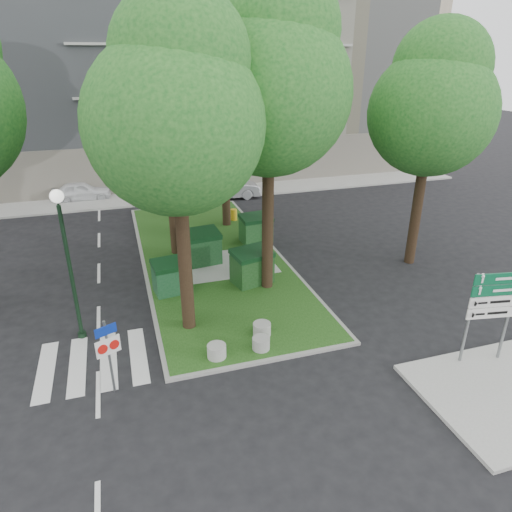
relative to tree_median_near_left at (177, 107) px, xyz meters
name	(u,v)px	position (x,y,z in m)	size (l,w,h in m)	color
ground	(252,364)	(1.41, -2.56, -7.32)	(120.00, 120.00, 0.00)	black
median_island	(212,258)	(1.91, 5.44, -7.26)	(6.00, 16.00, 0.12)	#1C4112
median_kerb	(212,258)	(1.91, 5.44, -7.27)	(6.30, 16.30, 0.10)	gray
sidewalk_corner	(512,393)	(7.91, -6.06, -7.26)	(5.00, 4.00, 0.12)	#999993
building_sidewalk	(171,196)	(1.41, 15.94, -7.26)	(42.00, 3.00, 0.12)	#999993
zebra_crossing	(123,357)	(-2.34, -1.06, -7.31)	(5.00, 3.00, 0.01)	silver
apartment_building	(148,64)	(1.41, 23.44, 0.68)	(41.00, 12.00, 16.00)	tan
tree_median_near_left	(177,107)	(0.00, 0.00, 0.00)	(5.20, 5.20, 10.53)	black
tree_median_near_right	(271,76)	(3.50, 2.00, 0.67)	(5.60, 5.60, 11.46)	black
tree_median_mid	(166,99)	(0.50, 6.50, -0.34)	(4.80, 4.80, 9.99)	black
tree_median_far	(224,62)	(3.70, 9.50, 1.00)	(5.80, 5.80, 11.93)	black
tree_street_right	(434,101)	(10.50, 2.50, -0.33)	(5.00, 5.00, 10.06)	black
dumpster_a	(172,276)	(-0.27, 2.61, -6.55)	(1.56, 1.19, 1.34)	#103C1D
dumpster_b	(201,247)	(1.33, 4.92, -6.46)	(1.78, 1.34, 1.54)	#103A17
dumpster_c	(252,266)	(2.93, 2.43, -6.49)	(1.79, 1.45, 1.46)	#10340F
dumpster_d	(256,228)	(4.41, 6.63, -6.52)	(1.60, 1.20, 1.40)	#144117
bollard_left	(217,351)	(0.43, -2.06, -6.99)	(0.59, 0.59, 0.42)	#9D9E98
bollard_right	(261,343)	(1.86, -2.06, -7.00)	(0.56, 0.56, 0.40)	gray
bollard_mid	(262,329)	(2.13, -1.32, -6.98)	(0.60, 0.60, 0.43)	#969591
litter_bin	(234,215)	(4.17, 10.02, -6.89)	(0.36, 0.36, 0.62)	gold
street_lamp	(66,249)	(-3.60, 0.52, -4.12)	(0.40, 0.40, 5.08)	black
traffic_sign_pole	(108,347)	(-2.64, -2.58, -5.85)	(0.64, 0.31, 2.29)	slate
directional_sign	(492,303)	(8.07, -4.56, -5.24)	(1.46, 0.32, 2.94)	slate
car_white	(81,191)	(-4.10, 16.94, -6.71)	(1.44, 3.57, 1.22)	white
car_silver	(227,187)	(4.91, 14.65, -6.61)	(1.50, 4.30, 1.42)	#A5A7AD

